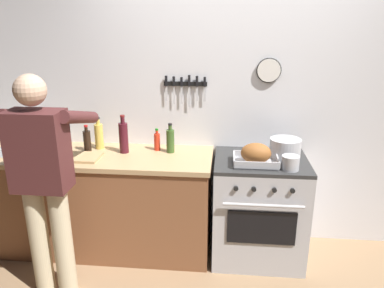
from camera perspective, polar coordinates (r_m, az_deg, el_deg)
The scene contains 13 objects.
wall_back at distance 3.28m, azimuth 6.79°, elevation 6.52°, with size 6.00×0.13×2.60m.
counter_block at distance 3.42m, azimuth -14.65°, elevation -8.49°, with size 2.03×0.65×0.90m.
stove at distance 3.24m, azimuth 10.28°, elevation -9.85°, with size 0.76×0.67×0.90m.
person_cook at distance 2.77m, azimuth -22.10°, elevation -4.54°, with size 0.51×0.63×1.66m.
roasting_pan at distance 2.92m, azimuth 9.91°, elevation -1.70°, with size 0.35×0.26×0.17m.
stock_pot at distance 3.11m, azimuth 14.29°, elevation -0.67°, with size 0.25×0.25×0.16m.
saucepan at distance 2.88m, azimuth 15.06°, elevation -2.84°, with size 0.13×0.13×0.11m.
cutting_board at distance 3.17m, azimuth -17.28°, elevation -1.95°, with size 0.36×0.24×0.02m, color tan.
bottle_olive_oil at distance 3.14m, azimuth -3.39°, elevation 0.57°, with size 0.07×0.07×0.26m.
bottle_cooking_oil at distance 3.34m, azimuth -14.28°, elevation 1.28°, with size 0.08×0.08×0.28m.
bottle_wine_red at distance 3.18m, azimuth -10.61°, elevation 1.07°, with size 0.08×0.08×0.33m.
bottle_hot_sauce at distance 3.21m, azimuth -5.46°, elevation 0.42°, with size 0.05×0.05×0.20m.
bottle_soy_sauce at distance 3.30m, azimuth -16.01°, elevation 0.56°, with size 0.06×0.06×0.23m.
Camera 1 is at (-0.08, -1.86, 1.97)m, focal length 34.27 mm.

